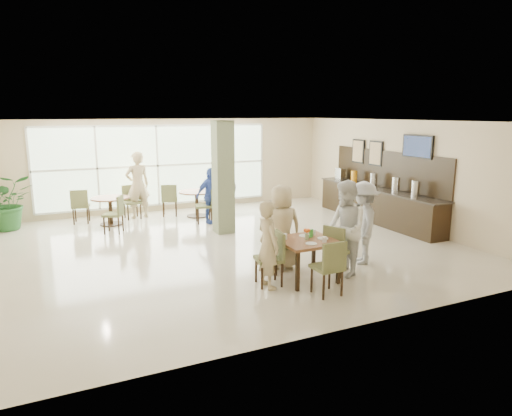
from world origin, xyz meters
name	(u,v)px	position (x,y,z in m)	size (l,w,h in m)	color
ground	(226,246)	(0.00, 0.00, 0.00)	(10.00, 10.00, 0.00)	beige
room_shell	(225,172)	(0.00, 0.00, 1.70)	(10.00, 10.00, 10.00)	white
window_bank	(158,166)	(-0.50, 4.46, 1.40)	(7.00, 0.04, 7.00)	silver
column	(223,178)	(0.40, 1.20, 1.40)	(0.45, 0.45, 2.80)	#626C4B
main_table	(307,244)	(0.57, -2.58, 0.66)	(0.99, 0.99, 0.75)	brown
round_table_left	(110,205)	(-2.10, 3.23, 0.55)	(1.00, 1.00, 0.75)	brown
round_table_right	(197,198)	(0.32, 3.21, 0.56)	(1.03, 1.03, 0.75)	brown
chairs_main_table	(305,255)	(0.54, -2.58, 0.47)	(1.99, 1.92, 0.95)	#5E6537
chairs_table_left	(109,207)	(-2.14, 3.25, 0.47)	(1.89, 2.01, 0.95)	#5E6537
chairs_table_right	(198,200)	(0.34, 3.19, 0.47)	(2.10, 1.80, 0.95)	#5E6537
tabletop_clutter	(309,236)	(0.62, -2.57, 0.81)	(0.77, 0.70, 0.21)	white
buffet_counter	(378,202)	(4.70, 0.51, 0.55)	(0.64, 4.70, 1.95)	black
wall_tv	(417,146)	(4.94, -0.60, 2.15)	(0.06, 1.00, 0.58)	black
framed_art_a	(376,153)	(4.95, 1.00, 1.85)	(0.05, 0.55, 0.70)	black
framed_art_b	(358,151)	(4.95, 1.80, 1.85)	(0.05, 0.55, 0.70)	black
potted_plant	(7,202)	(-4.58, 3.78, 0.72)	(1.29, 1.29, 1.43)	#245C27
teen_left	(268,245)	(-0.23, -2.62, 0.77)	(0.56, 0.37, 1.53)	tan
teen_far	(281,227)	(0.45, -1.83, 0.82)	(0.80, 0.44, 1.65)	tan
teen_right	(345,228)	(1.35, -2.65, 0.89)	(0.86, 0.67, 1.78)	white
teen_standing	(363,223)	(2.07, -2.23, 0.83)	(1.07, 0.62, 1.66)	#A8A8AA
adult_a	(211,196)	(0.43, 2.28, 0.76)	(0.90, 0.51, 1.53)	#3D59B8
adult_b	(228,189)	(1.29, 3.21, 0.75)	(1.39, 0.60, 1.50)	white
adult_standing	(138,185)	(-1.25, 3.74, 0.96)	(0.70, 0.46, 1.91)	tan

